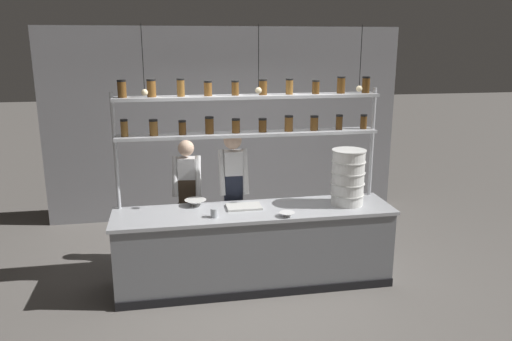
{
  "coord_description": "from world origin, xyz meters",
  "views": [
    {
      "loc": [
        -0.96,
        -5.32,
        2.78
      ],
      "look_at": [
        0.05,
        0.2,
        1.33
      ],
      "focal_mm": 35.0,
      "sensor_mm": 36.0,
      "label": 1
    }
  ],
  "objects": [
    {
      "name": "cutting_board",
      "position": [
        -0.11,
        0.09,
        0.93
      ],
      "size": [
        0.4,
        0.26,
        0.02
      ],
      "color": "silver",
      "rests_on": "prep_counter"
    },
    {
      "name": "chef_center",
      "position": [
        -0.17,
        0.55,
        1.01
      ],
      "size": [
        0.36,
        0.3,
        1.74
      ],
      "rotation": [
        0.0,
        0.0,
        -0.02
      ],
      "color": "black",
      "rests_on": "ground_plane"
    },
    {
      "name": "chef_left",
      "position": [
        -0.72,
        0.83,
        0.91
      ],
      "size": [
        0.38,
        0.3,
        1.59
      ],
      "rotation": [
        0.0,
        0.0,
        -0.11
      ],
      "color": "black",
      "rests_on": "ground_plane"
    },
    {
      "name": "prep_counter",
      "position": [
        0.0,
        -0.0,
        0.46
      ],
      "size": [
        3.21,
        0.76,
        0.92
      ],
      "color": "gray",
      "rests_on": "ground_plane"
    },
    {
      "name": "ground_plane",
      "position": [
        0.0,
        0.0,
        0.0
      ],
      "size": [
        40.0,
        40.0,
        0.0
      ],
      "primitive_type": "plane",
      "color": "slate"
    },
    {
      "name": "prep_bowl_center_front",
      "position": [
        -0.65,
        0.28,
        0.95
      ],
      "size": [
        0.25,
        0.25,
        0.07
      ],
      "color": "silver",
      "rests_on": "prep_counter"
    },
    {
      "name": "spice_shelf_unit",
      "position": [
        -0.01,
        0.33,
        1.92
      ],
      "size": [
        3.09,
        0.28,
        2.39
      ],
      "color": "#B7BABF",
      "rests_on": "ground_plane"
    },
    {
      "name": "container_stack",
      "position": [
        1.11,
        0.01,
        1.25
      ],
      "size": [
        0.4,
        0.4,
        0.66
      ],
      "color": "white",
      "rests_on": "prep_counter"
    },
    {
      "name": "prep_bowl_near_left",
      "position": [
        0.31,
        -0.29,
        0.94
      ],
      "size": [
        0.17,
        0.17,
        0.05
      ],
      "color": "white",
      "rests_on": "prep_counter"
    },
    {
      "name": "serving_cup_front",
      "position": [
        -0.48,
        -0.17,
        0.97
      ],
      "size": [
        0.08,
        0.08,
        0.1
      ],
      "color": "#B2B7BC",
      "rests_on": "prep_counter"
    },
    {
      "name": "back_wall",
      "position": [
        0.0,
        2.52,
        1.5
      ],
      "size": [
        5.61,
        0.12,
        3.01
      ],
      "primitive_type": "cube",
      "color": "#939399",
      "rests_on": "ground_plane"
    },
    {
      "name": "pendant_light_row",
      "position": [
        0.03,
        0.0,
        2.31
      ],
      "size": [
        2.42,
        0.07,
        0.72
      ],
      "color": "black"
    }
  ]
}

